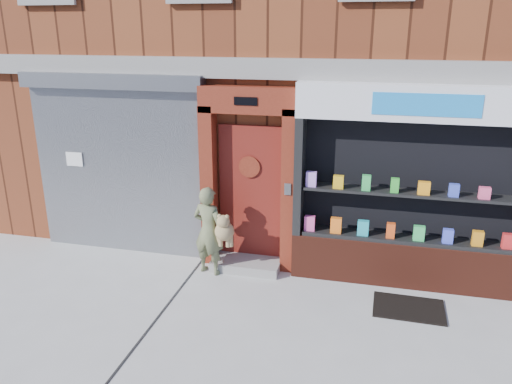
% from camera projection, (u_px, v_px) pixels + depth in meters
% --- Properties ---
extents(ground, '(80.00, 80.00, 0.00)m').
position_uv_depth(ground, '(270.00, 334.00, 6.36)').
color(ground, '#9E9E99').
rests_on(ground, ground).
extents(building, '(12.00, 8.16, 8.00)m').
position_uv_depth(building, '(330.00, 14.00, 10.63)').
color(building, '#612A16').
rests_on(building, ground).
extents(shutter_bay, '(3.10, 0.30, 3.04)m').
position_uv_depth(shutter_bay, '(118.00, 154.00, 8.27)').
color(shutter_bay, gray).
rests_on(shutter_bay, ground).
extents(red_door_bay, '(1.52, 0.58, 2.90)m').
position_uv_depth(red_door_bay, '(249.00, 180.00, 7.79)').
color(red_door_bay, '#5D1C10').
rests_on(red_door_bay, ground).
extents(pharmacy_bay, '(3.50, 0.41, 3.00)m').
position_uv_depth(pharmacy_bay, '(414.00, 198.00, 7.22)').
color(pharmacy_bay, '#521F13').
rests_on(pharmacy_bay, ground).
extents(woman, '(0.71, 0.45, 1.43)m').
position_uv_depth(woman, '(211.00, 231.00, 7.74)').
color(woman, '#5E6542').
rests_on(woman, ground).
extents(doormat, '(0.98, 0.69, 0.02)m').
position_uv_depth(doormat, '(409.00, 308.00, 6.93)').
color(doormat, black).
rests_on(doormat, ground).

